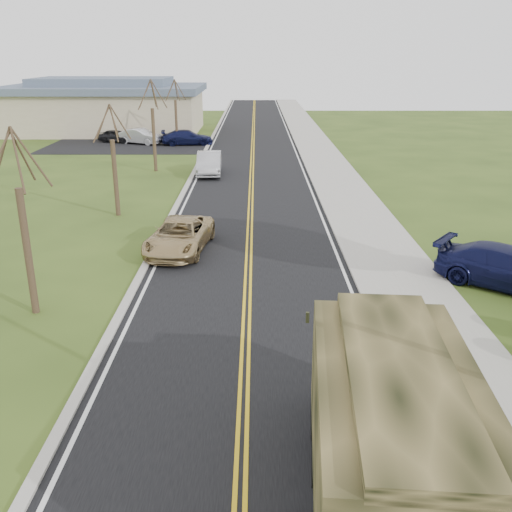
{
  "coord_description": "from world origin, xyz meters",
  "views": [
    {
      "loc": [
        0.31,
        -7.19,
        8.12
      ],
      "look_at": [
        0.31,
        10.51,
        1.8
      ],
      "focal_mm": 40.0,
      "sensor_mm": 36.0,
      "label": 1
    }
  ],
  "objects_px": {
    "military_truck": "(388,423)",
    "pickup_navy": "(509,268)",
    "suv_champagne": "(179,236)",
    "sedan_silver": "(209,163)"
  },
  "relations": [
    {
      "from": "military_truck",
      "to": "pickup_navy",
      "type": "relative_size",
      "value": 1.43
    },
    {
      "from": "military_truck",
      "to": "suv_champagne",
      "type": "relative_size",
      "value": 1.5
    },
    {
      "from": "suv_champagne",
      "to": "sedan_silver",
      "type": "height_order",
      "value": "sedan_silver"
    },
    {
      "from": "suv_champagne",
      "to": "pickup_navy",
      "type": "bearing_deg",
      "value": -10.82
    },
    {
      "from": "suv_champagne",
      "to": "pickup_navy",
      "type": "height_order",
      "value": "pickup_navy"
    },
    {
      "from": "sedan_silver",
      "to": "pickup_navy",
      "type": "relative_size",
      "value": 0.92
    },
    {
      "from": "sedan_silver",
      "to": "suv_champagne",
      "type": "bearing_deg",
      "value": -92.38
    },
    {
      "from": "military_truck",
      "to": "sedan_silver",
      "type": "bearing_deg",
      "value": 104.6
    },
    {
      "from": "pickup_navy",
      "to": "suv_champagne",
      "type": "bearing_deg",
      "value": 109.63
    },
    {
      "from": "military_truck",
      "to": "suv_champagne",
      "type": "height_order",
      "value": "military_truck"
    }
  ]
}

